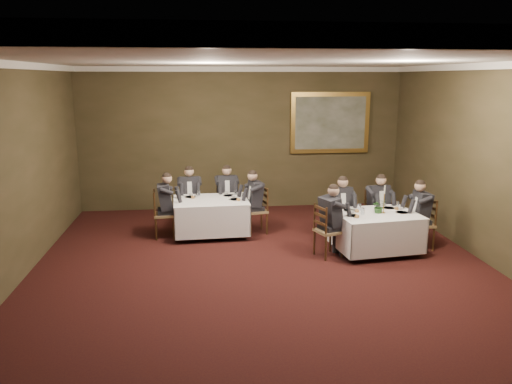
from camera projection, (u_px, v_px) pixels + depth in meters
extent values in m
plane|color=black|center=(269.00, 286.00, 7.97)|extent=(10.00, 10.00, 0.00)
cube|color=silver|center=(271.00, 59.00, 7.18)|extent=(8.00, 10.00, 0.10)
cube|color=#36311B|center=(242.00, 139.00, 12.42)|extent=(8.00, 0.10, 3.50)
cube|color=#36311B|center=(396.00, 358.00, 2.73)|extent=(8.00, 0.10, 3.50)
cube|color=white|center=(242.00, 69.00, 11.99)|extent=(8.00, 0.10, 0.12)
cube|color=white|center=(415.00, 37.00, 2.40)|extent=(8.00, 0.10, 0.12)
cube|color=black|center=(377.00, 215.00, 9.34)|extent=(1.56, 1.25, 0.04)
cube|color=white|center=(377.00, 214.00, 9.34)|extent=(1.63, 1.31, 0.02)
cube|color=white|center=(376.00, 231.00, 9.41)|extent=(1.65, 1.34, 0.65)
cube|color=black|center=(211.00, 201.00, 10.38)|extent=(1.51, 1.17, 0.04)
cube|color=white|center=(211.00, 200.00, 10.38)|extent=(1.58, 1.23, 0.02)
cube|color=white|center=(211.00, 215.00, 10.45)|extent=(1.60, 1.25, 0.65)
cube|color=olive|center=(340.00, 218.00, 10.04)|extent=(0.48, 0.46, 0.05)
cube|color=black|center=(337.00, 204.00, 10.16)|extent=(0.38, 0.07, 0.54)
cube|color=black|center=(341.00, 200.00, 9.95)|extent=(0.45, 0.35, 0.55)
sphere|color=tan|center=(341.00, 181.00, 9.87)|extent=(0.23, 0.23, 0.21)
cube|color=olive|center=(377.00, 216.00, 10.22)|extent=(0.50, 0.49, 0.05)
cube|color=black|center=(373.00, 202.00, 10.34)|extent=(0.38, 0.09, 0.54)
cube|color=black|center=(378.00, 198.00, 10.13)|extent=(0.46, 0.37, 0.55)
sphere|color=tan|center=(379.00, 179.00, 10.05)|extent=(0.24, 0.24, 0.21)
cube|color=olive|center=(329.00, 231.00, 9.19)|extent=(0.55, 0.56, 0.05)
cube|color=black|center=(320.00, 219.00, 9.05)|extent=(0.16, 0.37, 0.54)
cube|color=black|center=(329.00, 211.00, 9.10)|extent=(0.44, 0.50, 0.55)
sphere|color=tan|center=(330.00, 191.00, 9.02)|extent=(0.27, 0.27, 0.21)
cube|color=olive|center=(421.00, 224.00, 9.61)|extent=(0.43, 0.44, 0.05)
cube|color=black|center=(431.00, 212.00, 9.58)|extent=(0.03, 0.38, 0.54)
cube|color=black|center=(423.00, 205.00, 9.52)|extent=(0.31, 0.42, 0.55)
sphere|color=tan|center=(424.00, 186.00, 9.44)|extent=(0.21, 0.21, 0.21)
cube|color=olive|center=(190.00, 204.00, 11.13)|extent=(0.46, 0.44, 0.05)
cube|color=black|center=(189.00, 192.00, 11.25)|extent=(0.38, 0.04, 0.54)
cube|color=black|center=(189.00, 188.00, 11.04)|extent=(0.43, 0.33, 0.55)
sphere|color=tan|center=(189.00, 171.00, 10.96)|extent=(0.22, 0.22, 0.21)
cube|color=olive|center=(227.00, 203.00, 11.25)|extent=(0.47, 0.45, 0.05)
cube|color=black|center=(226.00, 190.00, 11.38)|extent=(0.38, 0.06, 0.54)
cube|color=black|center=(227.00, 187.00, 11.17)|extent=(0.44, 0.34, 0.55)
sphere|color=tan|center=(226.00, 170.00, 11.08)|extent=(0.23, 0.23, 0.21)
cube|color=olive|center=(256.00, 211.00, 10.59)|extent=(0.49, 0.51, 0.05)
cube|color=black|center=(265.00, 199.00, 10.59)|extent=(0.10, 0.38, 0.54)
cube|color=black|center=(256.00, 193.00, 10.50)|extent=(0.38, 0.47, 0.55)
sphere|color=tan|center=(256.00, 176.00, 10.42)|extent=(0.25, 0.25, 0.21)
cube|color=olive|center=(164.00, 214.00, 10.29)|extent=(0.45, 0.47, 0.05)
cube|color=black|center=(154.00, 203.00, 10.20)|extent=(0.06, 0.38, 0.54)
cube|color=black|center=(164.00, 197.00, 10.21)|extent=(0.34, 0.44, 0.55)
sphere|color=tan|center=(163.00, 179.00, 10.12)|extent=(0.23, 0.23, 0.21)
imported|color=#2D5926|center=(379.00, 206.00, 9.33)|extent=(0.29, 0.26, 0.28)
cylinder|color=#BC8C39|center=(383.00, 212.00, 9.36)|extent=(0.08, 0.08, 0.02)
cylinder|color=#BC8C39|center=(384.00, 202.00, 9.32)|extent=(0.02, 0.02, 0.36)
cylinder|color=white|center=(385.00, 189.00, 9.26)|extent=(0.02, 0.02, 0.16)
cylinder|color=white|center=(350.00, 210.00, 9.54)|extent=(0.25, 0.25, 0.01)
cylinder|color=white|center=(347.00, 207.00, 9.68)|extent=(0.08, 0.08, 0.05)
cylinder|color=white|center=(358.00, 206.00, 9.55)|extent=(0.06, 0.06, 0.14)
cylinder|color=white|center=(190.00, 196.00, 10.62)|extent=(0.25, 0.25, 0.01)
cylinder|color=white|center=(190.00, 194.00, 10.76)|extent=(0.08, 0.08, 0.05)
cylinder|color=white|center=(198.00, 193.00, 10.62)|extent=(0.06, 0.06, 0.14)
cube|color=tan|center=(330.00, 123.00, 12.51)|extent=(2.00, 0.08, 1.52)
cube|color=#464A31|center=(330.00, 123.00, 12.47)|extent=(1.78, 0.01, 1.30)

